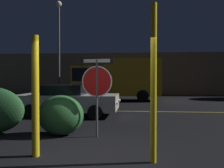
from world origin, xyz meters
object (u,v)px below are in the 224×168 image
object	(u,v)px
passing_car_2	(68,100)
street_lamp	(59,37)
yellow_pole_left	(35,96)
stop_sign	(97,81)
delivery_truck	(116,78)
yellow_pole_right	(154,83)
hedge_bush_2	(61,115)

from	to	relation	value
passing_car_2	street_lamp	bearing A→B (deg)	-159.34
yellow_pole_left	street_lamp	size ratio (longest dim) A/B	0.34
stop_sign	passing_car_2	size ratio (longest dim) A/B	0.51
stop_sign	yellow_pole_left	world-z (taller)	yellow_pole_left
delivery_truck	street_lamp	xyz separation A→B (m)	(-4.44, 0.07, 3.20)
passing_car_2	street_lamp	xyz separation A→B (m)	(-2.90, 7.93, 4.15)
yellow_pole_left	street_lamp	bearing A→B (deg)	105.43
delivery_truck	street_lamp	bearing A→B (deg)	92.99
passing_car_2	street_lamp	size ratio (longest dim) A/B	0.59
yellow_pole_right	street_lamp	bearing A→B (deg)	114.47
hedge_bush_2	yellow_pole_right	bearing A→B (deg)	-40.02
stop_sign	yellow_pole_left	xyz separation A→B (m)	(-1.05, -1.88, -0.30)
street_lamp	passing_car_2	bearing A→B (deg)	-69.89
hedge_bush_2	passing_car_2	world-z (taller)	passing_car_2
yellow_pole_right	hedge_bush_2	bearing A→B (deg)	139.98
stop_sign	hedge_bush_2	bearing A→B (deg)	179.32
yellow_pole_right	delivery_truck	bearing A→B (deg)	97.60
passing_car_2	yellow_pole_left	bearing A→B (deg)	9.08
yellow_pole_left	yellow_pole_right	xyz separation A→B (m)	(2.51, -0.16, 0.29)
yellow_pole_right	hedge_bush_2	world-z (taller)	yellow_pole_right
yellow_pole_right	stop_sign	bearing A→B (deg)	125.69
yellow_pole_right	street_lamp	world-z (taller)	street_lamp
yellow_pole_left	yellow_pole_right	distance (m)	2.53
hedge_bush_2	yellow_pole_left	bearing A→B (deg)	-88.35
yellow_pole_right	delivery_truck	size ratio (longest dim) A/B	0.47
yellow_pole_left	street_lamp	xyz separation A→B (m)	(-3.76, 13.61, 3.55)
stop_sign	street_lamp	xyz separation A→B (m)	(-4.80, 11.73, 3.25)
stop_sign	street_lamp	distance (m)	13.09
yellow_pole_left	delivery_truck	xyz separation A→B (m)	(0.68, 13.54, 0.35)
yellow_pole_left	yellow_pole_right	size ratio (longest dim) A/B	0.82
yellow_pole_left	yellow_pole_right	bearing A→B (deg)	-3.67
hedge_bush_2	street_lamp	world-z (taller)	street_lamp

